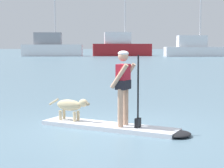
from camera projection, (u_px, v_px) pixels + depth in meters
ground_plane at (109, 129)px, 8.75m from camera, size 400.00×400.00×0.00m
paddleboard at (118, 128)px, 8.64m from camera, size 3.42×1.95×0.10m
person_paddler at (124, 83)px, 8.47m from camera, size 0.68×0.60×1.63m
dog at (71, 106)px, 9.16m from camera, size 1.06×0.51×0.53m
moored_boat_starboard at (51, 47)px, 68.51m from camera, size 10.56×4.47×10.03m
moored_boat_port at (121, 47)px, 70.08m from camera, size 10.64×4.54×10.20m
moored_boat_outer at (195, 48)px, 66.84m from camera, size 11.05×4.20×11.27m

